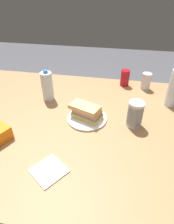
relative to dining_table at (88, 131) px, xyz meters
The scene contains 10 objects.
ground_plane 0.69m from the dining_table, ahead, with size 8.00×8.00×0.00m, color #4C4C51.
dining_table is the anchor object (origin of this frame).
paper_plate 0.08m from the dining_table, 70.94° to the right, with size 0.23×0.23×0.01m, color white.
sandwich 0.13m from the dining_table, 62.86° to the right, with size 0.20×0.15×0.08m.
soda_can_red 0.55m from the dining_table, 111.22° to the right, with size 0.07×0.07×0.12m, color maroon.
water_bottle_tall 0.60m from the dining_table, 150.85° to the right, with size 0.08×0.08×0.25m.
plastic_cup_stack 0.30m from the dining_table, behind, with size 0.08×0.08×0.15m.
water_bottle_spare 0.40m from the dining_table, 33.17° to the right, with size 0.08×0.08×0.21m.
soda_can_silver 0.60m from the dining_table, 126.37° to the right, with size 0.07×0.07×0.12m, color silver.
paper_napkin 0.39m from the dining_table, 74.38° to the left, with size 0.13×0.13×0.01m, color white.
Camera 1 is at (-0.15, 0.83, 1.43)m, focal length 30.19 mm.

